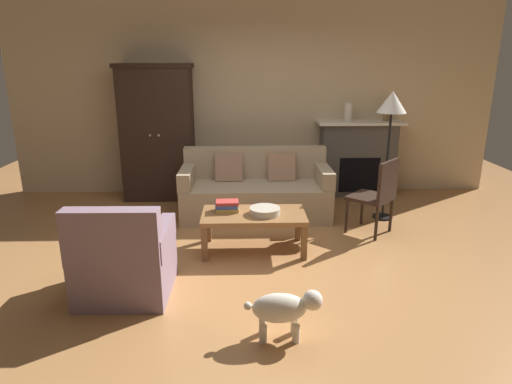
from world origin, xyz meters
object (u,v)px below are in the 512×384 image
object	(u,v)px
dog	(284,308)
fruit_bowl	(265,211)
floor_lamp	(392,110)
armchair_near_left	(124,262)
armoire	(158,133)
mantel_vase_bronze	(386,112)
coffee_table	(254,218)
side_chair_wooden	(378,192)
couch	(256,192)
fireplace	(357,157)
mantel_vase_cream	(348,112)
book_stack	(227,206)

from	to	relation	value
dog	fruit_bowl	bearing A→B (deg)	92.32
floor_lamp	armchair_near_left	bearing A→B (deg)	-146.27
armoire	mantel_vase_bronze	size ratio (longest dim) A/B	7.18
coffee_table	dog	bearing A→B (deg)	-83.58
side_chair_wooden	floor_lamp	xyz separation A→B (m)	(0.26, 0.55, 0.89)
floor_lamp	mantel_vase_bronze	bearing A→B (deg)	75.13
couch	side_chair_wooden	world-z (taller)	side_chair_wooden
fireplace	floor_lamp	xyz separation A→B (m)	(0.10, -1.09, 0.83)
dog	side_chair_wooden	bearing A→B (deg)	57.97
mantel_vase_bronze	dog	bearing A→B (deg)	-116.44
couch	floor_lamp	world-z (taller)	floor_lamp
armoire	fruit_bowl	world-z (taller)	armoire
mantel_vase_bronze	side_chair_wooden	size ratio (longest dim) A/B	0.30
armchair_near_left	side_chair_wooden	bearing A→B (deg)	27.63
mantel_vase_bronze	dog	distance (m)	4.19
floor_lamp	armoire	bearing A→B (deg)	161.65
mantel_vase_cream	fruit_bowl	bearing A→B (deg)	-122.40
mantel_vase_bronze	floor_lamp	distance (m)	1.12
fireplace	side_chair_wooden	xyz separation A→B (m)	(-0.16, -1.64, -0.06)
armchair_near_left	dog	size ratio (longest dim) A/B	1.53
coffee_table	side_chair_wooden	distance (m)	1.52
couch	floor_lamp	xyz separation A→B (m)	(1.66, -0.17, 1.08)
dog	couch	bearing A→B (deg)	92.68
dog	floor_lamp	bearing A→B (deg)	59.31
coffee_table	mantel_vase_cream	bearing A→B (deg)	54.95
coffee_table	fruit_bowl	distance (m)	0.15
mantel_vase_cream	floor_lamp	bearing A→B (deg)	-75.55
couch	book_stack	world-z (taller)	couch
fireplace	couch	distance (m)	1.83
armchair_near_left	armoire	bearing A→B (deg)	93.87
mantel_vase_cream	armchair_near_left	distance (m)	4.04
coffee_table	side_chair_wooden	xyz separation A→B (m)	(1.45, 0.42, 0.15)
fireplace	side_chair_wooden	size ratio (longest dim) A/B	1.40
book_stack	mantel_vase_bronze	world-z (taller)	mantel_vase_bronze
side_chair_wooden	fireplace	bearing A→B (deg)	84.27
side_chair_wooden	dog	xyz separation A→B (m)	(-1.27, -2.03, -0.27)
coffee_table	fireplace	bearing A→B (deg)	51.95
armoire	floor_lamp	world-z (taller)	armoire
mantel_vase_cream	mantel_vase_bronze	bearing A→B (deg)	0.00
fireplace	fruit_bowl	distance (m)	2.57
armoire	book_stack	distance (m)	2.23
armoire	dog	size ratio (longest dim) A/B	3.37
book_stack	side_chair_wooden	xyz separation A→B (m)	(1.73, 0.35, 0.03)
couch	mantel_vase_bronze	size ratio (longest dim) A/B	7.12
mantel_vase_bronze	fruit_bowl	bearing A→B (deg)	-132.14
mantel_vase_cream	side_chair_wooden	size ratio (longest dim) A/B	0.29
fireplace	floor_lamp	size ratio (longest dim) A/B	0.78
fireplace	armoire	world-z (taller)	armoire
mantel_vase_bronze	floor_lamp	xyz separation A→B (m)	(-0.28, -1.07, 0.14)
fireplace	book_stack	distance (m)	2.75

